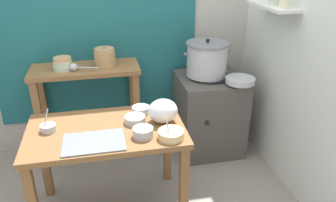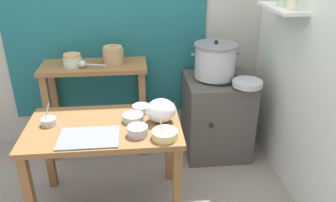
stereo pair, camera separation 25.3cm
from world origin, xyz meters
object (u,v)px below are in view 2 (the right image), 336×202
(steamer_pot, at_px, (215,60))
(prep_table, at_px, (105,139))
(bowl_stack_enamel, at_px, (73,60))
(serving_tray, at_px, (89,138))
(clay_pot, at_px, (113,55))
(stove_block, at_px, (216,115))
(prep_bowl_3, at_px, (133,117))
(ladle, at_px, (83,64))
(prep_bowl_2, at_px, (49,121))
(prep_bowl_0, at_px, (138,130))
(prep_bowl_4, at_px, (165,134))
(prep_bowl_1, at_px, (141,108))
(back_shelf_table, at_px, (96,87))
(plastic_bag, at_px, (161,111))
(wide_pan, at_px, (247,83))

(steamer_pot, bearing_deg, prep_table, -143.14)
(prep_table, distance_m, bowl_stack_enamel, 0.94)
(serving_tray, bearing_deg, clay_pot, 82.69)
(stove_block, bearing_deg, prep_bowl_3, -140.40)
(ladle, xyz_separation_m, prep_bowl_2, (-0.17, -0.70, -0.19))
(prep_bowl_0, distance_m, prep_bowl_3, 0.21)
(stove_block, relative_size, prep_bowl_4, 4.48)
(clay_pot, relative_size, prep_bowl_1, 1.39)
(prep_bowl_1, bearing_deg, back_shelf_table, 122.69)
(plastic_bag, bearing_deg, prep_bowl_1, 128.27)
(wide_pan, bearing_deg, bowl_stack_enamel, 167.66)
(bowl_stack_enamel, bearing_deg, stove_block, -4.67)
(stove_block, relative_size, clay_pot, 4.17)
(steamer_pot, height_order, prep_bowl_3, steamer_pot)
(back_shelf_table, height_order, ladle, ladle)
(stove_block, relative_size, ladle, 3.11)
(wide_pan, bearing_deg, prep_bowl_0, -146.43)
(bowl_stack_enamel, distance_m, serving_tray, 1.03)
(clay_pot, bearing_deg, stove_block, -7.72)
(plastic_bag, bearing_deg, prep_bowl_0, -134.31)
(prep_table, height_order, clay_pot, clay_pot)
(back_shelf_table, xyz_separation_m, stove_block, (1.14, -0.13, -0.30))
(steamer_pot, relative_size, serving_tray, 1.10)
(prep_bowl_0, relative_size, prep_bowl_1, 1.03)
(serving_tray, bearing_deg, prep_bowl_2, 144.38)
(prep_table, relative_size, serving_tray, 2.75)
(serving_tray, relative_size, prep_bowl_2, 2.55)
(ladle, distance_m, prep_bowl_0, 1.03)
(plastic_bag, distance_m, prep_bowl_4, 0.24)
(serving_tray, distance_m, prep_bowl_1, 0.51)
(prep_bowl_0, bearing_deg, prep_bowl_1, 84.74)
(wide_pan, bearing_deg, prep_bowl_3, -156.42)
(steamer_pot, relative_size, prep_bowl_2, 2.81)
(wide_pan, xyz_separation_m, prep_bowl_2, (-1.59, -0.43, -0.06))
(back_shelf_table, distance_m, prep_bowl_2, 0.83)
(plastic_bag, bearing_deg, prep_bowl_2, 177.79)
(stove_block, bearing_deg, prep_bowl_4, -122.46)
(steamer_pot, distance_m, ladle, 1.18)
(prep_bowl_4, bearing_deg, prep_bowl_0, 161.90)
(back_shelf_table, distance_m, clay_pot, 0.35)
(back_shelf_table, height_order, plastic_bag, back_shelf_table)
(ladle, height_order, plastic_bag, ladle)
(ladle, height_order, serving_tray, ladle)
(prep_bowl_3, bearing_deg, clay_pot, 102.00)
(stove_block, bearing_deg, prep_table, -145.01)
(ladle, distance_m, prep_bowl_2, 0.74)
(stove_block, height_order, bowl_stack_enamel, bowl_stack_enamel)
(bowl_stack_enamel, height_order, prep_bowl_2, bowl_stack_enamel)
(back_shelf_table, distance_m, plastic_bag, 0.99)
(clay_pot, distance_m, wide_pan, 1.22)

